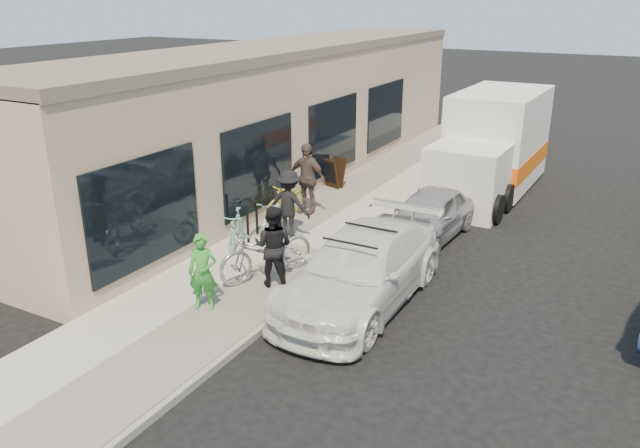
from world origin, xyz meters
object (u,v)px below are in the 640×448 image
at_px(cruiser_bike_c, 287,199).
at_px(man_standing, 273,246).
at_px(sandwich_board, 334,173).
at_px(bystander_b, 307,178).
at_px(moving_truck, 492,148).
at_px(cruiser_bike_a, 236,229).
at_px(bystander_a, 289,204).
at_px(bike_rack, 252,217).
at_px(woman_rider, 203,272).
at_px(tandem_bike, 267,251).
at_px(cruiser_bike_b, 273,215).
at_px(sedan_white, 361,269).
at_px(sedan_silver, 429,215).

bearing_deg(cruiser_bike_c, man_standing, -51.06).
xyz_separation_m(sandwich_board, bystander_b, (0.44, -2.38, 0.48)).
distance_m(moving_truck, cruiser_bike_a, 8.65).
distance_m(man_standing, bystander_a, 2.65).
distance_m(bike_rack, cruiser_bike_a, 0.66).
xyz_separation_m(bike_rack, sandwich_board, (-0.24, 4.62, -0.08)).
bearing_deg(bystander_b, woman_rider, -75.76).
distance_m(sandwich_board, cruiser_bike_c, 2.85).
bearing_deg(bystander_b, tandem_bike, -67.80).
height_order(bike_rack, woman_rider, woman_rider).
xyz_separation_m(man_standing, cruiser_bike_b, (-1.65, 2.52, -0.42)).
xyz_separation_m(sedan_white, cruiser_bike_b, (-3.36, 2.11, -0.13)).
bearing_deg(man_standing, moving_truck, -113.66).
bearing_deg(cruiser_bike_c, woman_rider, -64.16).
height_order(cruiser_bike_b, bystander_a, bystander_a).
height_order(tandem_bike, woman_rider, woman_rider).
bearing_deg(bystander_a, moving_truck, -117.13).
distance_m(moving_truck, cruiser_bike_b, 7.45).
xyz_separation_m(cruiser_bike_b, cruiser_bike_c, (-0.30, 1.14, 0.03)).
relative_size(sedan_white, cruiser_bike_b, 3.06).
distance_m(sedan_white, sedan_silver, 3.85).
relative_size(sandwich_board, cruiser_bike_c, 0.60).
bearing_deg(cruiser_bike_c, bystander_a, -45.32).
relative_size(sedan_white, cruiser_bike_c, 3.24).
height_order(sedan_white, tandem_bike, sedan_white).
distance_m(sandwich_board, cruiser_bike_b, 4.01).
bearing_deg(tandem_bike, cruiser_bike_b, 144.97).
relative_size(cruiser_bike_b, bystander_b, 0.83).
relative_size(sandwich_board, cruiser_bike_b, 0.57).
height_order(sandwich_board, sedan_white, sedan_white).
bearing_deg(sedan_silver, man_standing, -108.69).
xyz_separation_m(tandem_bike, cruiser_bike_b, (-1.32, 2.27, -0.16)).
distance_m(sandwich_board, sedan_white, 7.18).
relative_size(bike_rack, woman_rider, 0.60).
relative_size(bike_rack, cruiser_bike_a, 0.60).
bearing_deg(bike_rack, moving_truck, 61.82).
xyz_separation_m(sedan_silver, bystander_a, (-2.83, -1.85, 0.37)).
distance_m(bike_rack, sandwich_board, 4.63).
bearing_deg(man_standing, cruiser_bike_a, -45.43).
height_order(sedan_white, bystander_a, bystander_a).
bearing_deg(cruiser_bike_a, bystander_b, 64.10).
bearing_deg(cruiser_bike_b, man_standing, -73.52).
relative_size(moving_truck, tandem_bike, 2.77).
distance_m(bike_rack, woman_rider, 3.57).
bearing_deg(bystander_a, man_standing, 112.79).
bearing_deg(sedan_silver, bystander_b, -174.40).
height_order(bike_rack, sedan_silver, sedan_silver).
height_order(sedan_white, woman_rider, woman_rider).
xyz_separation_m(woman_rider, bystander_b, (-1.04, 5.59, 0.21)).
bearing_deg(woman_rider, bystander_b, 76.05).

